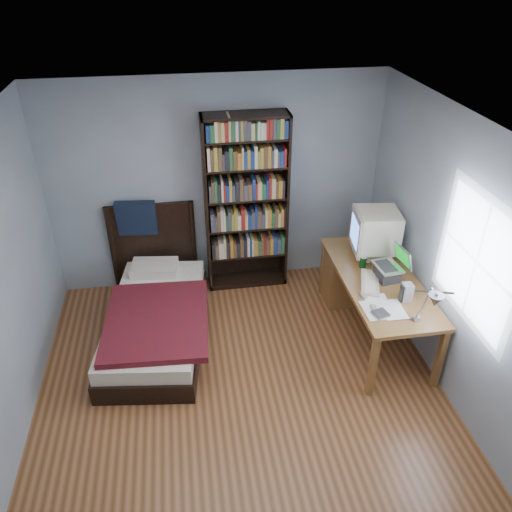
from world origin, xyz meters
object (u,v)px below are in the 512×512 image
object	(u,v)px
crt_monitor	(374,231)
bookshelf	(246,205)
desk	(360,276)
speaker	(407,292)
desk_lamp	(433,302)
bed	(156,313)
soda_can	(363,262)
laptop	(389,270)
keyboard	(370,283)

from	to	relation	value
crt_monitor	bookshelf	bearing A→B (deg)	148.83
desk	speaker	size ratio (longest dim) A/B	9.34
desk_lamp	crt_monitor	bearing A→B (deg)	85.70
speaker	bed	bearing A→B (deg)	160.57
crt_monitor	soda_can	world-z (taller)	crt_monitor
crt_monitor	soda_can	bearing A→B (deg)	-128.71
desk	crt_monitor	xyz separation A→B (m)	(0.07, -0.05, 0.61)
laptop	speaker	size ratio (longest dim) A/B	1.96
bed	bookshelf	bearing A→B (deg)	35.78
desk	bed	size ratio (longest dim) A/B	0.83
desk	crt_monitor	size ratio (longest dim) A/B	3.27
crt_monitor	desk_lamp	distance (m)	1.52
desk	soda_can	bearing A→B (deg)	-110.85
speaker	soda_can	size ratio (longest dim) A/B	1.53
bed	soda_can	bearing A→B (deg)	-4.76
speaker	bed	xyz separation A→B (m)	(-2.40, 0.80, -0.56)
crt_monitor	soda_can	xyz separation A→B (m)	(-0.17, -0.22, -0.24)
speaker	crt_monitor	bearing A→B (deg)	91.29
soda_can	desk_lamp	bearing A→B (deg)	-87.30
keyboard	bed	size ratio (longest dim) A/B	0.21
crt_monitor	keyboard	world-z (taller)	crt_monitor
crt_monitor	bookshelf	size ratio (longest dim) A/B	0.25
bookshelf	bed	bearing A→B (deg)	-144.22
desk_lamp	soda_can	xyz separation A→B (m)	(-0.06, 1.29, -0.44)
keyboard	bookshelf	bearing A→B (deg)	148.50
bed	keyboard	bearing A→B (deg)	-12.78
keyboard	speaker	bearing A→B (deg)	-33.23
crt_monitor	speaker	size ratio (longest dim) A/B	2.86
bookshelf	crt_monitor	bearing A→B (deg)	-31.17
laptop	bed	bearing A→B (deg)	169.86
speaker	desk	bearing A→B (deg)	95.83
crt_monitor	bookshelf	xyz separation A→B (m)	(-1.26, 0.76, 0.03)
desk_lamp	keyboard	size ratio (longest dim) A/B	1.42
laptop	desk_lamp	distance (m)	1.13
keyboard	soda_can	bearing A→B (deg)	103.24
desk_lamp	laptop	bearing A→B (deg)	83.40
bookshelf	desk_lamp	bearing A→B (deg)	-63.17
speaker	bookshelf	world-z (taller)	bookshelf
desk	desk_lamp	distance (m)	1.75
laptop	keyboard	world-z (taller)	laptop
desk	bed	world-z (taller)	bed
soda_can	speaker	bearing A→B (deg)	-71.47
keyboard	desk_lamp	bearing A→B (deg)	-65.42
laptop	speaker	xyz separation A→B (m)	(0.03, -0.38, -0.01)
soda_can	laptop	bearing A→B (deg)	-53.11
bookshelf	speaker	bearing A→B (deg)	-51.01
bed	desk	bearing A→B (deg)	2.09
desk_lamp	keyboard	xyz separation A→B (m)	(-0.09, 0.98, -0.49)
bed	speaker	bearing A→B (deg)	-18.45
desk_lamp	bed	world-z (taller)	desk_lamp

